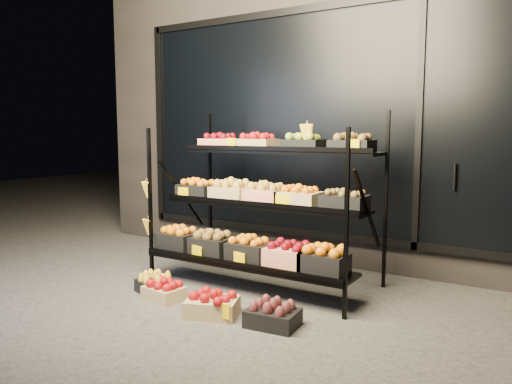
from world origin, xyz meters
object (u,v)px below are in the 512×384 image
Objects in this scene: floor_crate_left at (164,290)px; floor_crate_midright at (212,304)px; floor_crate_midleft at (155,284)px; display_rack at (260,204)px.

floor_crate_midright is at bearing 0.12° from floor_crate_left.
floor_crate_midright is (0.78, -0.17, 0.01)m from floor_crate_midleft.
floor_crate_left and floor_crate_midleft have the same top height.
floor_crate_midright reaches higher than floor_crate_midleft.
display_rack is at bearing 67.69° from floor_crate_left.
floor_crate_midleft is 0.85× the size of floor_crate_midright.
floor_crate_midleft is at bearing 163.90° from floor_crate_left.
floor_crate_midright is (0.59, -0.08, 0.01)m from floor_crate_left.
floor_crate_midleft is 0.80m from floor_crate_midright.
floor_crate_left is 0.60m from floor_crate_midright.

